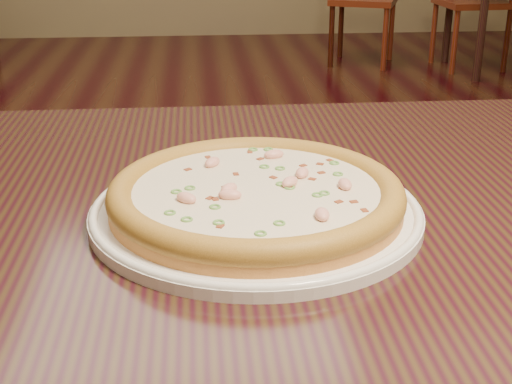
{
  "coord_description": "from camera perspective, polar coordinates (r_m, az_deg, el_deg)",
  "views": [
    {
      "loc": [
        0.15,
        -1.59,
        1.07
      ],
      "look_at": [
        0.21,
        -0.9,
        0.78
      ],
      "focal_mm": 50.0,
      "sensor_mm": 36.0,
      "label": 1
    }
  ],
  "objects": [
    {
      "name": "chair_d",
      "position": [
        5.12,
        17.55,
        14.35
      ],
      "size": [
        0.45,
        0.45,
        0.95
      ],
      "color": "#5D2406",
      "rests_on": "ground"
    },
    {
      "name": "plate",
      "position": [
        0.76,
        -0.0,
        -1.49
      ],
      "size": [
        0.35,
        0.35,
        0.02
      ],
      "color": "white",
      "rests_on": "hero_table"
    },
    {
      "name": "hero_table",
      "position": [
        0.87,
        7.67,
        -6.36
      ],
      "size": [
        1.2,
        0.8,
        0.75
      ],
      "color": "black",
      "rests_on": "ground"
    },
    {
      "name": "pizza",
      "position": [
        0.75,
        0.01,
        -0.21
      ],
      "size": [
        0.31,
        0.31,
        0.03
      ],
      "color": "#CD8A42",
      "rests_on": "plate"
    },
    {
      "name": "ground",
      "position": [
        1.92,
        -8.78,
        -11.67
      ],
      "size": [
        9.0,
        9.0,
        0.0
      ],
      "primitive_type": "plane",
      "color": "black"
    }
  ]
}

